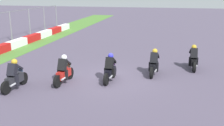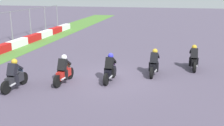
{
  "view_description": "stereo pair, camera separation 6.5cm",
  "coord_description": "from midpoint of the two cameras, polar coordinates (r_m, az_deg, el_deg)",
  "views": [
    {
      "loc": [
        -13.22,
        -3.07,
        4.73
      ],
      "look_at": [
        0.08,
        -0.06,
        0.9
      ],
      "focal_mm": 41.95,
      "sensor_mm": 36.0,
      "label": 1
    },
    {
      "loc": [
        -13.2,
        -3.13,
        4.73
      ],
      "look_at": [
        0.08,
        -0.06,
        0.9
      ],
      "focal_mm": 41.95,
      "sensor_mm": 36.0,
      "label": 2
    }
  ],
  "objects": [
    {
      "name": "rider_lane_d",
      "position": [
        13.83,
        -10.36,
        -1.85
      ],
      "size": [
        2.04,
        0.55,
        1.51
      ],
      "rotation": [
        0.0,
        0.0,
        -0.08
      ],
      "color": "black",
      "rests_on": "ground_plane"
    },
    {
      "name": "rider_lane_a",
      "position": [
        16.75,
        17.46,
        0.77
      ],
      "size": [
        2.04,
        0.55,
        1.51
      ],
      "rotation": [
        0.0,
        0.0,
        0.04
      ],
      "color": "black",
      "rests_on": "ground_plane"
    },
    {
      "name": "ground_plane",
      "position": [
        14.37,
        -0.19,
        -3.52
      ],
      "size": [
        120.0,
        120.0,
        0.0
      ],
      "primitive_type": "plane",
      "color": "#4E4558"
    },
    {
      "name": "rider_lane_c",
      "position": [
        13.89,
        -0.3,
        -1.5
      ],
      "size": [
        2.04,
        0.55,
        1.51
      ],
      "rotation": [
        0.0,
        0.0,
        -0.06
      ],
      "color": "black",
      "rests_on": "ground_plane"
    },
    {
      "name": "rider_lane_e",
      "position": [
        13.63,
        -20.38,
        -2.85
      ],
      "size": [
        2.04,
        0.55,
        1.51
      ],
      "rotation": [
        0.0,
        0.0,
        -0.04
      ],
      "color": "black",
      "rests_on": "ground_plane"
    },
    {
      "name": "rider_lane_b",
      "position": [
        15.12,
        9.29,
        -0.27
      ],
      "size": [
        2.04,
        0.56,
        1.51
      ],
      "rotation": [
        0.0,
        0.0,
        -0.1
      ],
      "color": "black",
      "rests_on": "ground_plane"
    }
  ]
}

